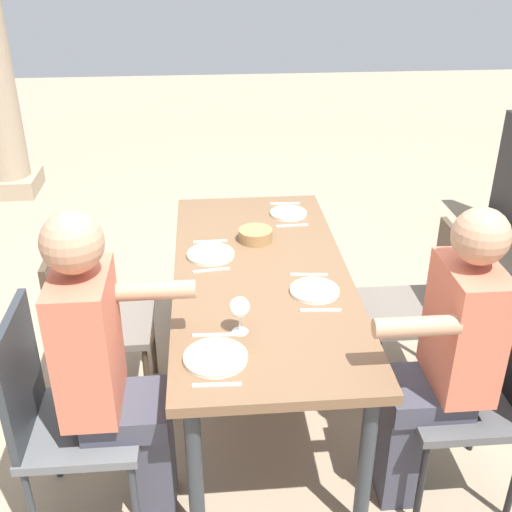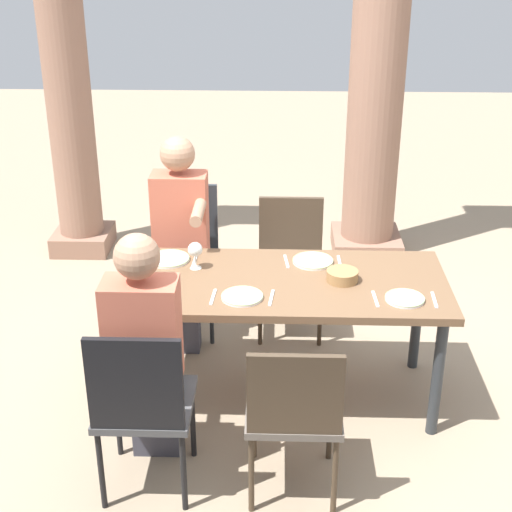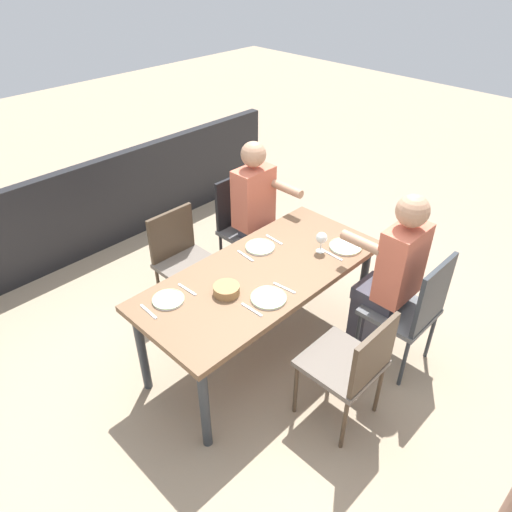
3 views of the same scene
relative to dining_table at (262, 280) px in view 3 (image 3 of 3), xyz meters
The scene contains 23 objects.
ground_plane 0.67m from the dining_table, ahead, with size 16.00×16.00×0.00m, color gray.
dining_table is the anchor object (origin of this frame).
chair_west_north 1.05m from the dining_table, 127.16° to the left, with size 0.44×0.44×0.95m.
chair_west_south 1.04m from the dining_table, 127.25° to the right, with size 0.44×0.44×0.93m.
chair_mid_north 0.83m from the dining_table, 85.52° to the left, with size 0.44×0.44×0.86m.
chair_mid_south 0.84m from the dining_table, 85.53° to the right, with size 0.44×0.44×0.86m.
diner_woman_green 0.90m from the dining_table, 134.58° to the right, with size 0.35×0.49×1.30m.
diner_man_white 0.88m from the dining_table, 135.13° to the left, with size 0.35×0.50×1.34m.
patio_railing 2.14m from the dining_table, 90.00° to the right, with size 4.19×0.10×0.90m, color black.
plate_0 0.68m from the dining_table, 160.35° to the left, with size 0.24×0.24×0.02m.
wine_glass_0 0.52m from the dining_table, 164.84° to the left, with size 0.08×0.08×0.16m.
fork_0 0.83m from the dining_table, 163.87° to the left, with size 0.02×0.17×0.01m, color silver.
spoon_0 0.55m from the dining_table, 154.99° to the left, with size 0.02×0.17×0.01m, color silver.
plate_1 0.30m from the dining_table, 133.10° to the right, with size 0.22×0.22×0.02m.
fork_1 0.42m from the dining_table, 148.65° to the right, with size 0.02×0.17×0.01m, color silver.
spoon_1 0.23m from the dining_table, 102.97° to the right, with size 0.02×0.17×0.01m, color silver.
plate_2 0.30m from the dining_table, 51.82° to the left, with size 0.23×0.23×0.02m.
fork_2 0.24m from the dining_table, 82.52° to the left, with size 0.02×0.17×0.01m, color silver.
spoon_2 0.41m from the dining_table, 34.75° to the left, with size 0.02×0.17×0.01m, color silver.
plate_3 0.67m from the dining_table, 18.19° to the right, with size 0.20×0.20×0.02m.
fork_3 0.53m from the dining_table, 23.30° to the right, with size 0.02×0.17×0.01m, color silver.
spoon_3 0.81m from the dining_table, 14.88° to the right, with size 0.02×0.17×0.01m, color silver.
bread_basket 0.34m from the dining_table, ahead, with size 0.17×0.17×0.06m, color #9E7547.
Camera 3 is at (1.89, 1.80, 2.67)m, focal length 33.55 mm.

